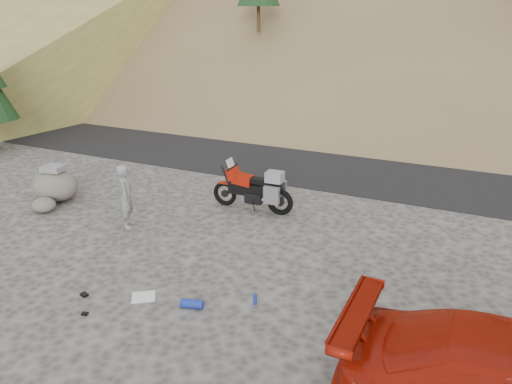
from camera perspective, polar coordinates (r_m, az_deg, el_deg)
ground at (r=11.69m, az=-11.00°, el=-6.94°), size 140.00×140.00×0.00m
road at (r=19.15m, az=4.84°, el=4.29°), size 120.00×7.00×0.05m
motorcycle at (r=13.62m, az=-0.02°, el=0.27°), size 2.39×0.73×1.42m
man at (r=13.28m, az=-14.26°, el=-3.76°), size 0.63×0.71×1.64m
boulder at (r=15.52m, az=-21.94°, el=0.74°), size 1.40×1.20×1.07m
small_rock at (r=14.86m, az=-23.08°, el=-1.36°), size 0.76×0.71×0.40m
gear_white_cloth at (r=10.14m, az=-12.74°, el=-11.60°), size 0.59×0.58×0.01m
gear_blue_mat at (r=9.63m, az=-7.34°, el=-12.55°), size 0.46×0.28×0.17m
gear_bottle at (r=9.65m, az=-0.11°, el=-12.17°), size 0.09×0.09×0.21m
gear_glove_a at (r=10.49m, az=-19.04°, el=-11.03°), size 0.18×0.15×0.04m
gear_glove_b at (r=9.91m, az=-18.99°, el=-13.02°), size 0.13×0.11×0.04m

